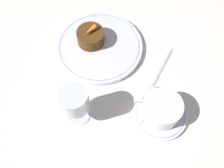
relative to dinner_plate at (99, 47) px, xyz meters
The scene contains 9 objects.
ground_plane 0.04m from the dinner_plate, 153.61° to the left, with size 3.00×3.00×0.00m, color white.
dinner_plate is the anchor object (origin of this frame).
saucer 0.27m from the dinner_plate, 145.61° to the left, with size 0.14×0.14×0.01m.
coffee_cup 0.27m from the dinner_plate, 146.05° to the left, with size 0.13×0.10×0.05m.
spoon 0.24m from the dinner_plate, 140.55° to the left, with size 0.02×0.12×0.00m.
wine_glass 0.23m from the dinner_plate, 94.90° to the left, with size 0.07×0.07×0.12m.
fork 0.19m from the dinner_plate, 164.62° to the left, with size 0.05×0.19×0.01m.
dessert_cake 0.04m from the dinner_plate, 14.73° to the right, with size 0.08×0.08×0.04m.
carrot_garnish 0.06m from the dinner_plate, 14.73° to the right, with size 0.03×0.04×0.02m.
Camera 1 is at (-0.14, 0.41, 0.66)m, focal length 42.00 mm.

